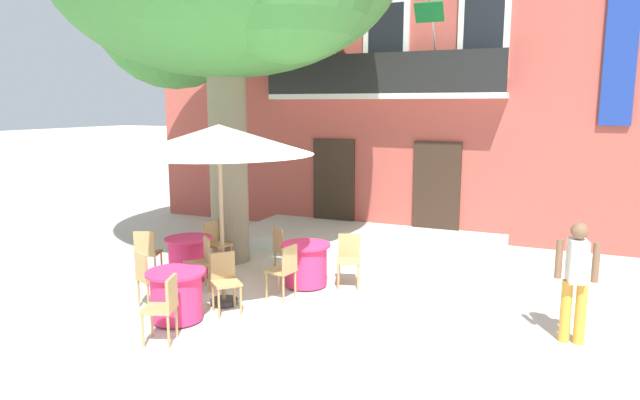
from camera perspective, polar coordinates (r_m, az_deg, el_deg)
name	(u,v)px	position (r m, az deg, el deg)	size (l,w,h in m)	color
ground_plane	(337,303)	(9.09, 1.72, -10.50)	(120.00, 120.00, 0.00)	beige
building_facade	(408,82)	(15.43, 8.96, 11.87)	(13.00, 5.09, 7.50)	#B24C42
entrance_step_platform	(367,239)	(12.70, 4.81, -4.05)	(5.92, 2.46, 0.25)	silver
cafe_table_near_tree	(306,264)	(9.78, -1.47, -6.60)	(0.86, 0.86, 0.76)	#E52D66
cafe_chair_near_tree_0	(285,268)	(9.11, -3.66, -6.96)	(0.45, 0.45, 0.91)	tan
cafe_chair_near_tree_1	(349,256)	(9.76, 2.98, -5.80)	(0.51, 0.51, 0.91)	tan
cafe_chair_near_tree_2	(283,248)	(10.36, -3.79, -4.90)	(0.56, 0.56, 0.91)	tan
cafe_table_middle	(177,295)	(8.51, -14.50, -9.44)	(0.86, 0.86, 0.76)	#E52D66
cafe_chair_middle_0	(225,278)	(8.70, -9.73, -7.90)	(0.56, 0.56, 0.91)	tan
cafe_chair_middle_1	(148,276)	(9.08, -17.20, -7.44)	(0.53, 0.53, 0.91)	tan
cafe_chair_middle_2	(165,305)	(7.77, -15.66, -10.29)	(0.52, 0.52, 0.91)	tan
cafe_table_front	(189,257)	(10.48, -13.27, -5.75)	(0.86, 0.86, 0.76)	#E52D66
cafe_chair_front_0	(216,241)	(10.99, -10.66, -4.19)	(0.47, 0.47, 0.91)	tan
cafe_chair_front_1	(147,251)	(10.61, -17.32, -4.98)	(0.51, 0.51, 0.91)	tan
cafe_chair_front_2	(201,260)	(9.74, -12.08, -6.05)	(0.57, 0.57, 0.91)	tan
cafe_umbrella	(219,140)	(8.63, -10.30, 6.05)	(2.90, 2.90, 2.85)	#997A56
pedestrian_near_entrance	(576,276)	(8.09, 24.77, -7.07)	(0.53, 0.38, 1.64)	gold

